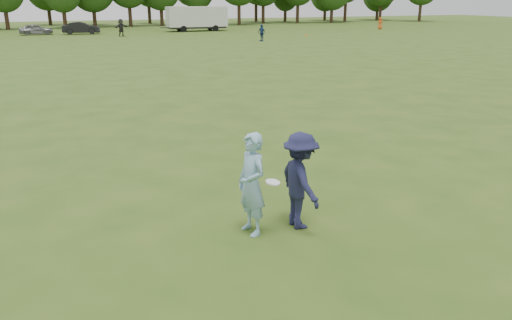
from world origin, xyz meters
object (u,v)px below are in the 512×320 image
object	(u,v)px
car_f	(81,28)
cargo_trailer	(197,18)
thrower	(252,184)
player_far_b	(262,33)
field_cone	(306,35)
car_e	(36,29)
defender	(300,181)
player_far_c	(380,23)
player_far_d	(121,28)

from	to	relation	value
car_f	cargo_trailer	xyz separation A→B (m)	(14.93, 0.33, 1.04)
thrower	player_far_b	xyz separation A→B (m)	(17.56, 40.76, -0.13)
thrower	field_cone	distance (m)	52.25
thrower	car_e	distance (m)	59.97
defender	player_far_c	xyz separation A→B (m)	(40.52, 53.64, -0.10)
player_far_d	car_e	world-z (taller)	player_far_d
defender	player_far_d	size ratio (longest dim) A/B	0.94
thrower	player_far_d	xyz separation A→B (m)	(5.12, 53.14, 0.03)
defender	cargo_trailer	xyz separation A→B (m)	(15.08, 59.55, 0.83)
player_far_c	cargo_trailer	bearing A→B (deg)	3.67
thrower	player_far_c	distance (m)	67.73
thrower	car_f	xyz separation A→B (m)	(1.11, 59.12, -0.24)
player_far_c	car_f	size ratio (longest dim) A/B	0.38
player_far_d	car_f	world-z (taller)	player_far_d
player_far_d	car_f	distance (m)	7.21
defender	car_e	bearing A→B (deg)	4.79
car_e	defender	bearing A→B (deg)	-178.01
thrower	cargo_trailer	bearing A→B (deg)	154.28
player_far_c	player_far_b	bearing A→B (deg)	44.85
defender	player_far_d	bearing A→B (deg)	-4.50
defender	player_far_d	world-z (taller)	player_far_d
player_far_d	cargo_trailer	bearing A→B (deg)	7.64
player_far_b	field_cone	world-z (taller)	player_far_b
field_cone	defender	bearing A→B (deg)	-118.11
player_far_c	player_far_d	distance (m)	36.36
player_far_d	car_e	size ratio (longest dim) A/B	0.52
player_far_c	car_e	world-z (taller)	player_far_c
defender	car_f	distance (m)	59.22
player_far_d	car_e	xyz separation A→B (m)	(-9.21, 6.69, -0.35)
thrower	player_far_b	world-z (taller)	thrower
defender	field_cone	bearing A→B (deg)	-28.13
cargo_trailer	car_f	bearing A→B (deg)	-178.75
player_far_c	defender	bearing A→B (deg)	69.67
thrower	car_f	distance (m)	59.14
player_far_c	car_f	distance (m)	40.76
player_far_b	cargo_trailer	world-z (taller)	cargo_trailer
car_e	field_cone	size ratio (longest dim) A/B	12.82
player_far_c	cargo_trailer	size ratio (longest dim) A/B	0.19
car_f	car_e	bearing A→B (deg)	90.00
player_far_c	player_far_d	xyz separation A→B (m)	(-36.36, -0.40, 0.16)
player_far_d	car_e	distance (m)	11.39
player_far_d	player_far_c	bearing A→B (deg)	-21.76
field_cone	cargo_trailer	distance (m)	16.75
thrower	defender	xyz separation A→B (m)	(0.96, -0.10, -0.03)
player_far_b	cargo_trailer	bearing A→B (deg)	163.04
player_far_b	player_far_c	bearing A→B (deg)	96.48
thrower	player_far_c	size ratio (longest dim) A/B	1.16
player_far_b	field_cone	size ratio (longest dim) A/B	5.66
thrower	car_f	bearing A→B (deg)	168.30
player_far_d	field_cone	distance (m)	21.63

